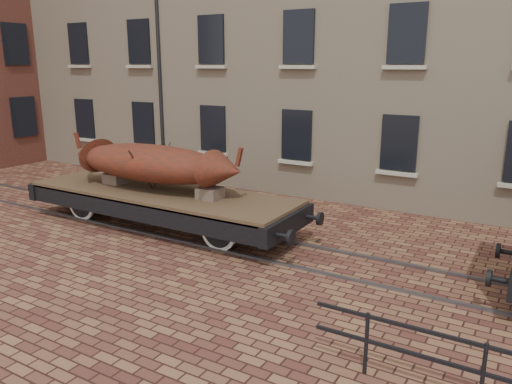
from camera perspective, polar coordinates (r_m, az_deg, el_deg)
The scene contains 4 objects.
ground at distance 12.34m, azimuth 4.72°, elevation -7.23°, with size 90.00×90.00×0.00m, color #4E271F.
rail_track at distance 12.32m, azimuth 4.72°, elevation -7.10°, with size 30.00×1.52×0.06m.
flatcar_wagon at distance 14.38m, azimuth -10.85°, elevation -0.67°, with size 9.18×2.49×1.39m.
iron_boat at distance 14.34m, azimuth -11.87°, elevation 3.27°, with size 5.96×1.79×1.45m.
Camera 1 is at (4.97, -10.34, 4.53)m, focal length 35.00 mm.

